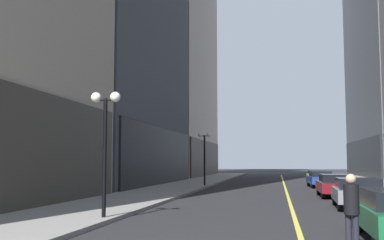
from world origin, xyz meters
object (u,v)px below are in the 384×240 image
(car_blue, at_px, (320,178))
(street_lamp_left_near, at_px, (105,126))
(car_grey, at_px, (358,192))
(car_maroon, at_px, (336,185))
(car_yellow, at_px, (317,176))
(pedestrian_in_black_coat, at_px, (352,207))
(street_lamp_left_far, at_px, (205,147))

(car_blue, height_order, street_lamp_left_near, street_lamp_left_near)
(car_grey, bearing_deg, car_maroon, 91.05)
(car_grey, xyz_separation_m, car_yellow, (0.24, 24.25, 0.00))
(car_yellow, height_order, pedestrian_in_black_coat, pedestrian_in_black_coat)
(car_maroon, relative_size, pedestrian_in_black_coat, 2.47)
(street_lamp_left_near, bearing_deg, street_lamp_left_far, 90.00)
(car_yellow, bearing_deg, car_blue, -92.68)
(pedestrian_in_black_coat, distance_m, street_lamp_left_near, 8.82)
(car_maroon, bearing_deg, car_grey, -88.95)
(car_yellow, xyz_separation_m, pedestrian_in_black_coat, (-2.04, -34.62, 0.30))
(pedestrian_in_black_coat, height_order, street_lamp_left_near, street_lamp_left_near)
(car_blue, bearing_deg, street_lamp_left_near, -111.37)
(pedestrian_in_black_coat, height_order, street_lamp_left_far, street_lamp_left_far)
(car_maroon, relative_size, street_lamp_left_far, 0.97)
(car_blue, bearing_deg, car_yellow, 87.32)
(car_yellow, relative_size, street_lamp_left_near, 1.09)
(car_maroon, xyz_separation_m, street_lamp_left_far, (-9.11, 9.46, 2.54))
(car_blue, distance_m, street_lamp_left_near, 25.23)
(car_maroon, relative_size, street_lamp_left_near, 0.97)
(car_blue, xyz_separation_m, street_lamp_left_near, (-9.15, -23.38, 2.54))
(car_maroon, xyz_separation_m, pedestrian_in_black_coat, (-1.68, -16.96, 0.30))
(car_grey, xyz_separation_m, street_lamp_left_far, (-9.23, 16.05, 2.54))
(car_grey, height_order, pedestrian_in_black_coat, pedestrian_in_black_coat)
(car_blue, bearing_deg, car_grey, -89.71)
(car_maroon, xyz_separation_m, street_lamp_left_near, (-9.11, -12.76, 2.54))
(pedestrian_in_black_coat, relative_size, street_lamp_left_near, 0.39)
(car_maroon, distance_m, car_blue, 10.61)
(car_yellow, bearing_deg, street_lamp_left_near, -107.30)
(car_grey, bearing_deg, car_yellow, 89.43)
(car_grey, bearing_deg, pedestrian_in_black_coat, -99.87)
(car_maroon, xyz_separation_m, car_yellow, (0.36, 17.66, -0.00))
(car_maroon, xyz_separation_m, car_blue, (0.03, 10.61, -0.00))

